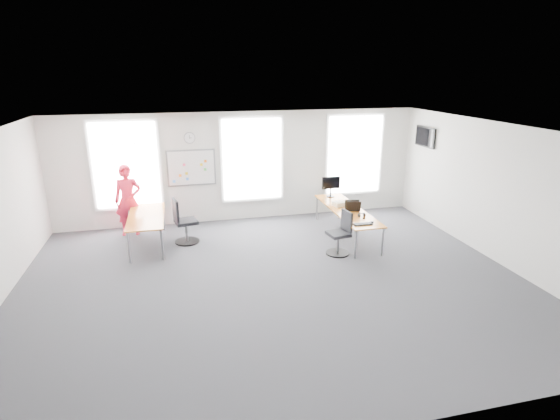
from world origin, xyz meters
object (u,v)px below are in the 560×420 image
object	(u,v)px
keyboard	(363,224)
monitor	(331,185)
desk_right	(347,211)
desk_left	(146,218)
chair_right	(340,235)
person	(128,200)
chair_left	(183,224)
headphones	(361,215)

from	to	relation	value
keyboard	monitor	world-z (taller)	monitor
desk_right	desk_left	xyz separation A→B (m)	(-4.88, 0.52, 0.03)
desk_left	monitor	world-z (taller)	monitor
chair_right	person	xyz separation A→B (m)	(-4.78, 2.44, 0.46)
desk_right	desk_left	world-z (taller)	desk_left
chair_right	chair_left	size ratio (longest dim) A/B	0.90
desk_left	monitor	distance (m)	4.92
keyboard	headphones	size ratio (longest dim) A/B	2.46
desk_right	chair_left	distance (m)	4.06
person	chair_left	bearing A→B (deg)	-34.68
desk_left	person	world-z (taller)	person
desk_left	keyboard	world-z (taller)	desk_left
chair_right	headphones	bearing A→B (deg)	111.69
monitor	chair_left	bearing A→B (deg)	-169.67
monitor	desk_left	bearing A→B (deg)	-171.76
person	headphones	xyz separation A→B (m)	(5.45, -2.04, -0.16)
desk_left	chair_left	distance (m)	0.87
desk_right	keyboard	size ratio (longest dim) A/B	6.80
desk_right	monitor	size ratio (longest dim) A/B	5.07
desk_left	desk_right	bearing A→B (deg)	-6.04
chair_right	keyboard	world-z (taller)	chair_right
chair_left	headphones	xyz separation A→B (m)	(4.14, -1.12, 0.26)
desk_left	chair_left	size ratio (longest dim) A/B	1.84
desk_right	person	xyz separation A→B (m)	(-5.34, 1.40, 0.25)
desk_left	keyboard	xyz separation A→B (m)	(4.80, -1.67, 0.03)
chair_left	monitor	distance (m)	4.11
desk_right	keyboard	distance (m)	1.16
desk_right	headphones	xyz separation A→B (m)	(0.11, -0.64, 0.09)
desk_left	person	distance (m)	1.02
headphones	chair_left	bearing A→B (deg)	146.62
chair_left	keyboard	distance (m)	4.28
monitor	headphones	bearing A→B (deg)	-85.46
desk_left	chair_left	world-z (taller)	chair_left
desk_right	chair_left	size ratio (longest dim) A/B	2.59
chair_right	keyboard	distance (m)	0.57
headphones	monitor	size ratio (longest dim) A/B	0.30
desk_right	headphones	world-z (taller)	headphones
desk_right	headphones	distance (m)	0.65
person	keyboard	xyz separation A→B (m)	(5.26, -2.56, -0.19)
headphones	monitor	bearing A→B (deg)	75.67
desk_left	headphones	distance (m)	5.12
headphones	monitor	world-z (taller)	monitor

